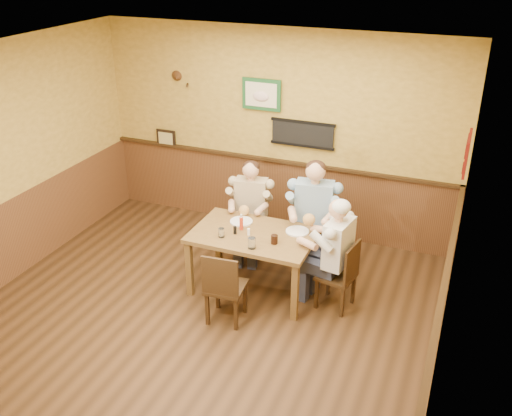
% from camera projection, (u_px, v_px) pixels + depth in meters
% --- Properties ---
extents(room, '(5.02, 5.03, 2.81)m').
position_uv_depth(room, '(207.00, 177.00, 5.58)').
color(room, '#311E0E').
rests_on(room, ground).
extents(dining_table, '(1.40, 0.90, 0.75)m').
position_uv_depth(dining_table, '(254.00, 240.00, 6.54)').
color(dining_table, brown).
rests_on(dining_table, ground).
extents(chair_back_left, '(0.44, 0.44, 0.82)m').
position_uv_depth(chair_back_left, '(251.00, 226.00, 7.40)').
color(chair_back_left, '#362411').
rests_on(chair_back_left, ground).
extents(chair_back_right, '(0.49, 0.49, 0.92)m').
position_uv_depth(chair_back_right, '(313.00, 237.00, 7.02)').
color(chair_back_right, '#362411').
rests_on(chair_back_right, ground).
extents(chair_right_end, '(0.44, 0.44, 0.83)m').
position_uv_depth(chair_right_end, '(336.00, 274.00, 6.34)').
color(chair_right_end, '#362411').
rests_on(chair_right_end, ground).
extents(chair_near_side, '(0.43, 0.43, 0.86)m').
position_uv_depth(chair_near_side, '(226.00, 285.00, 6.11)').
color(chair_near_side, '#362411').
rests_on(chair_near_side, ground).
extents(diner_tan_shirt, '(0.63, 0.63, 1.17)m').
position_uv_depth(diner_tan_shirt, '(251.00, 214.00, 7.32)').
color(diner_tan_shirt, '#C6AF88').
rests_on(diner_tan_shirt, ground).
extents(diner_blue_polo, '(0.69, 0.69, 1.32)m').
position_uv_depth(diner_blue_polo, '(313.00, 223.00, 6.93)').
color(diner_blue_polo, '#7A9AB7').
rests_on(diner_blue_polo, ground).
extents(diner_white_elder, '(0.63, 0.63, 1.19)m').
position_uv_depth(diner_white_elder, '(337.00, 260.00, 6.26)').
color(diner_white_elder, silver).
rests_on(diner_white_elder, ground).
extents(water_glass_left, '(0.09, 0.09, 0.11)m').
position_uv_depth(water_glass_left, '(221.00, 233.00, 6.40)').
color(water_glass_left, silver).
rests_on(water_glass_left, dining_table).
extents(water_glass_mid, '(0.10, 0.10, 0.13)m').
position_uv_depth(water_glass_mid, '(252.00, 243.00, 6.16)').
color(water_glass_mid, white).
rests_on(water_glass_mid, dining_table).
extents(cola_tumbler, '(0.10, 0.10, 0.10)m').
position_uv_depth(cola_tumbler, '(274.00, 239.00, 6.26)').
color(cola_tumbler, black).
rests_on(cola_tumbler, dining_table).
extents(hot_sauce_bottle, '(0.06, 0.06, 0.18)m').
position_uv_depth(hot_sauce_bottle, '(241.00, 223.00, 6.54)').
color(hot_sauce_bottle, red).
rests_on(hot_sauce_bottle, dining_table).
extents(salt_shaker, '(0.04, 0.04, 0.08)m').
position_uv_depth(salt_shaker, '(249.00, 232.00, 6.44)').
color(salt_shaker, white).
rests_on(salt_shaker, dining_table).
extents(pepper_shaker, '(0.04, 0.04, 0.09)m').
position_uv_depth(pepper_shaker, '(235.00, 230.00, 6.47)').
color(pepper_shaker, black).
rests_on(pepper_shaker, dining_table).
extents(plate_far_left, '(0.28, 0.28, 0.02)m').
position_uv_depth(plate_far_left, '(241.00, 221.00, 6.74)').
color(plate_far_left, silver).
rests_on(plate_far_left, dining_table).
extents(plate_far_right, '(0.29, 0.29, 0.02)m').
position_uv_depth(plate_far_right, '(297.00, 231.00, 6.52)').
color(plate_far_right, white).
rests_on(plate_far_right, dining_table).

